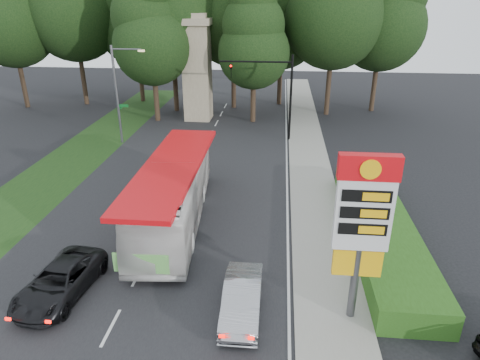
# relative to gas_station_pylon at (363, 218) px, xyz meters

# --- Properties ---
(ground) EXTENTS (120.00, 120.00, 0.00)m
(ground) POSITION_rel_gas_station_pylon_xyz_m (-9.20, -1.99, -4.45)
(ground) COLOR black
(ground) RESTS_ON ground
(road_surface) EXTENTS (14.00, 80.00, 0.02)m
(road_surface) POSITION_rel_gas_station_pylon_xyz_m (-9.20, 10.01, -4.44)
(road_surface) COLOR black
(road_surface) RESTS_ON ground
(sidewalk_right) EXTENTS (3.00, 80.00, 0.12)m
(sidewalk_right) POSITION_rel_gas_station_pylon_xyz_m (-0.70, 10.01, -4.39)
(sidewalk_right) COLOR gray
(sidewalk_right) RESTS_ON ground
(grass_verge_left) EXTENTS (5.00, 50.00, 0.02)m
(grass_verge_left) POSITION_rel_gas_station_pylon_xyz_m (-18.70, 16.01, -4.44)
(grass_verge_left) COLOR #193814
(grass_verge_left) RESTS_ON ground
(hedge) EXTENTS (3.00, 14.00, 1.20)m
(hedge) POSITION_rel_gas_station_pylon_xyz_m (2.30, 6.01, -3.85)
(hedge) COLOR #254C14
(hedge) RESTS_ON ground
(gas_station_pylon) EXTENTS (2.10, 0.45, 6.85)m
(gas_station_pylon) POSITION_rel_gas_station_pylon_xyz_m (0.00, 0.00, 0.00)
(gas_station_pylon) COLOR #59595E
(gas_station_pylon) RESTS_ON ground
(traffic_signal_mast) EXTENTS (6.10, 0.35, 7.20)m
(traffic_signal_mast) POSITION_rel_gas_station_pylon_xyz_m (-3.52, 22.00, 0.22)
(traffic_signal_mast) COLOR black
(traffic_signal_mast) RESTS_ON ground
(streetlight_signs) EXTENTS (2.75, 0.98, 8.00)m
(streetlight_signs) POSITION_rel_gas_station_pylon_xyz_m (-16.19, 20.01, -0.01)
(streetlight_signs) COLOR #59595E
(streetlight_signs) RESTS_ON ground
(monument) EXTENTS (3.00, 3.00, 10.05)m
(monument) POSITION_rel_gas_station_pylon_xyz_m (-11.20, 28.01, 0.66)
(monument) COLOR gray
(monument) RESTS_ON ground
(tree_far_west) EXTENTS (8.96, 8.96, 17.60)m
(tree_far_west) POSITION_rel_gas_station_pylon_xyz_m (-31.20, 31.01, 6.24)
(tree_far_west) COLOR #2D2116
(tree_far_west) RESTS_ON ground
(tree_west_near) EXTENTS (8.40, 8.40, 16.50)m
(tree_west_near) POSITION_rel_gas_station_pylon_xyz_m (-19.20, 35.01, 5.57)
(tree_west_near) COLOR #2D2116
(tree_west_near) RESTS_ON ground
(tree_center_right) EXTENTS (9.24, 9.24, 18.15)m
(tree_center_right) POSITION_rel_gas_station_pylon_xyz_m (-8.20, 33.01, 6.57)
(tree_center_right) COLOR #2D2116
(tree_center_right) RESTS_ON ground
(tree_east_near) EXTENTS (8.12, 8.12, 15.95)m
(tree_east_near) POSITION_rel_gas_station_pylon_xyz_m (-3.20, 35.01, 5.23)
(tree_east_near) COLOR #2D2116
(tree_east_near) RESTS_ON ground
(tree_far_east) EXTENTS (8.68, 8.68, 17.05)m
(tree_far_east) POSITION_rel_gas_station_pylon_xyz_m (6.80, 33.01, 5.90)
(tree_far_east) COLOR #2D2116
(tree_far_east) RESTS_ON ground
(tree_monument_left) EXTENTS (7.28, 7.28, 14.30)m
(tree_monument_left) POSITION_rel_gas_station_pylon_xyz_m (-15.20, 27.01, 4.23)
(tree_monument_left) COLOR #2D2116
(tree_monument_left) RESTS_ON ground
(tree_monument_right) EXTENTS (6.72, 6.72, 13.20)m
(tree_monument_right) POSITION_rel_gas_station_pylon_xyz_m (-5.70, 27.51, 3.56)
(tree_monument_right) COLOR #2D2116
(tree_monument_right) RESTS_ON ground
(transit_bus) EXTENTS (3.78, 12.41, 3.41)m
(transit_bus) POSITION_rel_gas_station_pylon_xyz_m (-8.70, 7.05, -2.75)
(transit_bus) COLOR silver
(transit_bus) RESTS_ON ground
(sedan_silver) EXTENTS (1.51, 4.22, 1.39)m
(sedan_silver) POSITION_rel_gas_station_pylon_xyz_m (-4.28, -0.15, -3.76)
(sedan_silver) COLOR #94959B
(sedan_silver) RESTS_ON ground
(suv_charcoal) EXTENTS (2.72, 5.00, 1.33)m
(suv_charcoal) POSITION_rel_gas_station_pylon_xyz_m (-12.00, 0.28, -3.78)
(suv_charcoal) COLOR black
(suv_charcoal) RESTS_ON ground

